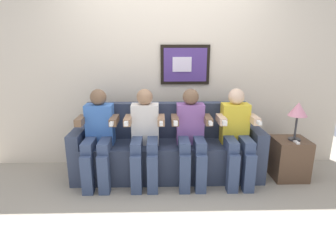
{
  "coord_description": "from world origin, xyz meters",
  "views": [
    {
      "loc": [
        -0.08,
        -2.99,
        1.62
      ],
      "look_at": [
        0.0,
        0.15,
        0.7
      ],
      "focal_mm": 30.38,
      "sensor_mm": 36.0,
      "label": 1
    }
  ],
  "objects_px": {
    "spare_remote_on_table": "(296,142)",
    "person_rightmost": "(237,133)",
    "person_left_center": "(145,134)",
    "person_right_center": "(191,133)",
    "table_lamp": "(298,111)",
    "couch": "(168,152)",
    "side_table_right": "(289,158)",
    "person_leftmost": "(99,134)"
  },
  "relations": [
    {
      "from": "table_lamp",
      "to": "spare_remote_on_table",
      "type": "bearing_deg",
      "value": -102.89
    },
    {
      "from": "person_leftmost",
      "to": "person_left_center",
      "type": "relative_size",
      "value": 1.0
    },
    {
      "from": "person_right_center",
      "to": "person_rightmost",
      "type": "distance_m",
      "value": 0.54
    },
    {
      "from": "person_leftmost",
      "to": "person_right_center",
      "type": "height_order",
      "value": "same"
    },
    {
      "from": "couch",
      "to": "person_rightmost",
      "type": "distance_m",
      "value": 0.87
    },
    {
      "from": "couch",
      "to": "person_leftmost",
      "type": "distance_m",
      "value": 0.87
    },
    {
      "from": "person_left_center",
      "to": "couch",
      "type": "bearing_deg",
      "value": 32.09
    },
    {
      "from": "person_leftmost",
      "to": "side_table_right",
      "type": "relative_size",
      "value": 2.22
    },
    {
      "from": "table_lamp",
      "to": "couch",
      "type": "bearing_deg",
      "value": 174.95
    },
    {
      "from": "person_rightmost",
      "to": "table_lamp",
      "type": "height_order",
      "value": "person_rightmost"
    },
    {
      "from": "person_right_center",
      "to": "table_lamp",
      "type": "xyz_separation_m",
      "value": [
        1.25,
        0.03,
        0.25
      ]
    },
    {
      "from": "couch",
      "to": "side_table_right",
      "type": "relative_size",
      "value": 4.59
    },
    {
      "from": "couch",
      "to": "person_left_center",
      "type": "distance_m",
      "value": 0.43
    },
    {
      "from": "person_left_center",
      "to": "side_table_right",
      "type": "distance_m",
      "value": 1.8
    },
    {
      "from": "person_rightmost",
      "to": "spare_remote_on_table",
      "type": "distance_m",
      "value": 0.7
    },
    {
      "from": "person_leftmost",
      "to": "spare_remote_on_table",
      "type": "bearing_deg",
      "value": -1.45
    },
    {
      "from": "person_right_center",
      "to": "person_rightmost",
      "type": "xyz_separation_m",
      "value": [
        0.54,
        0.0,
        0.0
      ]
    },
    {
      "from": "person_left_center",
      "to": "spare_remote_on_table",
      "type": "relative_size",
      "value": 8.54
    },
    {
      "from": "person_right_center",
      "to": "side_table_right",
      "type": "relative_size",
      "value": 2.22
    },
    {
      "from": "couch",
      "to": "table_lamp",
      "type": "xyz_separation_m",
      "value": [
        1.52,
        -0.13,
        0.55
      ]
    },
    {
      "from": "person_left_center",
      "to": "person_right_center",
      "type": "distance_m",
      "value": 0.54
    },
    {
      "from": "person_right_center",
      "to": "table_lamp",
      "type": "relative_size",
      "value": 2.41
    },
    {
      "from": "person_leftmost",
      "to": "spare_remote_on_table",
      "type": "relative_size",
      "value": 8.54
    },
    {
      "from": "person_rightmost",
      "to": "table_lamp",
      "type": "relative_size",
      "value": 2.41
    },
    {
      "from": "person_rightmost",
      "to": "table_lamp",
      "type": "xyz_separation_m",
      "value": [
        0.71,
        0.03,
        0.25
      ]
    },
    {
      "from": "side_table_right",
      "to": "spare_remote_on_table",
      "type": "bearing_deg",
      "value": -90.75
    },
    {
      "from": "side_table_right",
      "to": "spare_remote_on_table",
      "type": "xyz_separation_m",
      "value": [
        -0.0,
        -0.12,
        0.26
      ]
    },
    {
      "from": "person_right_center",
      "to": "side_table_right",
      "type": "height_order",
      "value": "person_right_center"
    },
    {
      "from": "couch",
      "to": "person_leftmost",
      "type": "relative_size",
      "value": 2.07
    },
    {
      "from": "person_leftmost",
      "to": "person_rightmost",
      "type": "relative_size",
      "value": 1.0
    },
    {
      "from": "person_left_center",
      "to": "table_lamp",
      "type": "relative_size",
      "value": 2.41
    },
    {
      "from": "spare_remote_on_table",
      "to": "person_rightmost",
      "type": "bearing_deg",
      "value": 175.21
    },
    {
      "from": "couch",
      "to": "person_leftmost",
      "type": "bearing_deg",
      "value": -168.22
    },
    {
      "from": "couch",
      "to": "side_table_right",
      "type": "distance_m",
      "value": 1.5
    },
    {
      "from": "person_left_center",
      "to": "person_rightmost",
      "type": "xyz_separation_m",
      "value": [
        1.07,
        0.0,
        0.0
      ]
    },
    {
      "from": "person_left_center",
      "to": "person_right_center",
      "type": "relative_size",
      "value": 1.0
    },
    {
      "from": "person_left_center",
      "to": "person_leftmost",
      "type": "bearing_deg",
      "value": 179.95
    },
    {
      "from": "person_leftmost",
      "to": "person_right_center",
      "type": "relative_size",
      "value": 1.0
    },
    {
      "from": "person_leftmost",
      "to": "spare_remote_on_table",
      "type": "xyz_separation_m",
      "value": [
        2.3,
        -0.06,
        -0.1
      ]
    },
    {
      "from": "person_leftmost",
      "to": "table_lamp",
      "type": "distance_m",
      "value": 2.34
    },
    {
      "from": "person_leftmost",
      "to": "person_right_center",
      "type": "xyz_separation_m",
      "value": [
        1.07,
        -0.0,
        0.0
      ]
    },
    {
      "from": "person_rightmost",
      "to": "side_table_right",
      "type": "relative_size",
      "value": 2.22
    }
  ]
}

